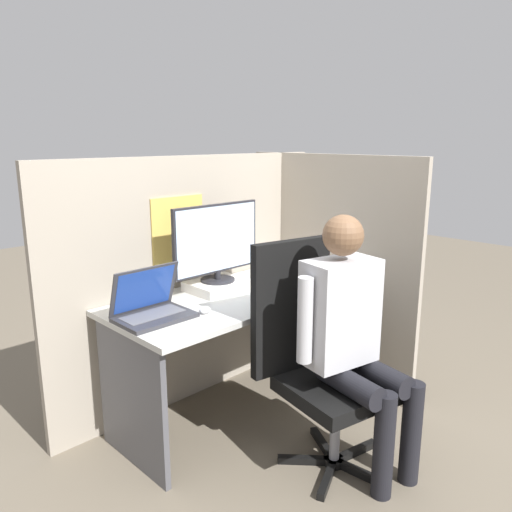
{
  "coord_description": "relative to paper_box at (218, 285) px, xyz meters",
  "views": [
    {
      "loc": [
        -1.8,
        -1.64,
        1.58
      ],
      "look_at": [
        -0.01,
        0.17,
        0.98
      ],
      "focal_mm": 35.0,
      "sensor_mm": 36.0,
      "label": 1
    }
  ],
  "objects": [
    {
      "name": "paper_box",
      "position": [
        0.0,
        0.0,
        0.0
      ],
      "size": [
        0.33,
        0.26,
        0.06
      ],
      "color": "white",
      "rests_on": "desk"
    },
    {
      "name": "monitor",
      "position": [
        -0.0,
        0.0,
        0.26
      ],
      "size": [
        0.59,
        0.2,
        0.44
      ],
      "color": "#232328",
      "rests_on": "paper_box"
    },
    {
      "name": "laptop",
      "position": [
        -0.53,
        -0.12,
        0.02
      ],
      "size": [
        0.36,
        0.25,
        0.25
      ],
      "color": "#2D2D33",
      "rests_on": "desk"
    },
    {
      "name": "cubicle_panel_right",
      "position": [
        0.78,
        -0.2,
        -0.01
      ],
      "size": [
        0.04,
        1.3,
        1.48
      ],
      "color": "gray",
      "rests_on": "ground"
    },
    {
      "name": "mouse",
      "position": [
        -0.3,
        -0.25,
        -0.01
      ],
      "size": [
        0.06,
        0.05,
        0.04
      ],
      "color": "silver",
      "rests_on": "desk"
    },
    {
      "name": "carrot_toy",
      "position": [
        0.05,
        -0.34,
        -0.01
      ],
      "size": [
        0.04,
        0.14,
        0.04
      ],
      "color": "orange",
      "rests_on": "desk"
    },
    {
      "name": "ground_plane",
      "position": [
        0.02,
        -0.47,
        -0.75
      ],
      "size": [
        12.0,
        12.0,
        0.0
      ],
      "primitive_type": "plane",
      "color": "#665B4C"
    },
    {
      "name": "desk",
      "position": [
        0.02,
        -0.13,
        -0.21
      ],
      "size": [
        1.46,
        0.67,
        0.73
      ],
      "color": "#B7B7B2",
      "rests_on": "ground"
    },
    {
      "name": "stapler",
      "position": [
        0.67,
        -0.13,
        0.0
      ],
      "size": [
        0.04,
        0.14,
        0.06
      ],
      "color": "#A31919",
      "rests_on": "desk"
    },
    {
      "name": "office_chair",
      "position": [
        0.0,
        -0.72,
        -0.21
      ],
      "size": [
        0.55,
        0.6,
        1.11
      ],
      "color": "black",
      "rests_on": "ground"
    },
    {
      "name": "cubicle_panel_back",
      "position": [
        0.02,
        0.23,
        -0.01
      ],
      "size": [
        1.96,
        0.05,
        1.48
      ],
      "color": "gray",
      "rests_on": "ground"
    },
    {
      "name": "person",
      "position": [
        0.04,
        -0.9,
        -0.04
      ],
      "size": [
        0.47,
        0.5,
        1.25
      ],
      "color": "black",
      "rests_on": "ground"
    }
  ]
}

